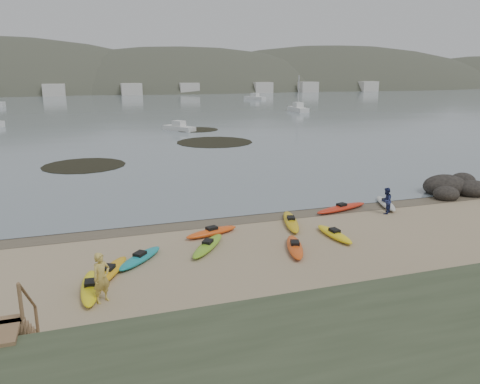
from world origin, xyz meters
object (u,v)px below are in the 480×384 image
object	(u,v)px
stairs	(1,335)
person_east	(386,201)
rock_cluster	(454,190)
person_west	(101,278)

from	to	relation	value
stairs	person_east	world-z (taller)	stairs
person_east	stairs	bearing A→B (deg)	-13.57
person_east	rock_cluster	distance (m)	7.94
stairs	rock_cluster	size ratio (longest dim) A/B	0.53
stairs	person_east	size ratio (longest dim) A/B	1.69
person_east	rock_cluster	bearing A→B (deg)	159.98
person_west	rock_cluster	world-z (taller)	person_west
person_west	rock_cluster	size ratio (longest dim) A/B	0.38
stairs	person_west	distance (m)	4.36
person_west	rock_cluster	distance (m)	25.68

